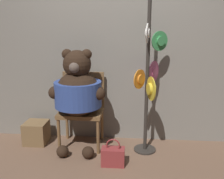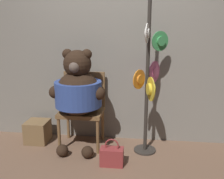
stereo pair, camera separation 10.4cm
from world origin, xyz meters
The scene contains 7 objects.
ground_plane centered at (0.00, 0.00, 0.00)m, with size 14.00×14.00×0.00m, color brown.
wall_back centered at (0.00, 0.70, 1.24)m, with size 8.00×0.10×2.48m.
chair centered at (-0.43, 0.45, 0.54)m, with size 0.56×0.45×0.96m.
teddy_bear centered at (-0.44, 0.30, 0.77)m, with size 0.70×0.62×1.29m.
hat_display_rack centered at (0.43, 0.31, 0.92)m, with size 0.40×0.55×1.89m.
handbag_on_ground centered at (0.03, -0.08, 0.11)m, with size 0.26×0.15×0.32m.
wooden_crate centered at (-1.06, 0.40, 0.15)m, with size 0.30×0.30×0.30m.
Camera 2 is at (0.34, -2.64, 1.54)m, focal length 40.00 mm.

